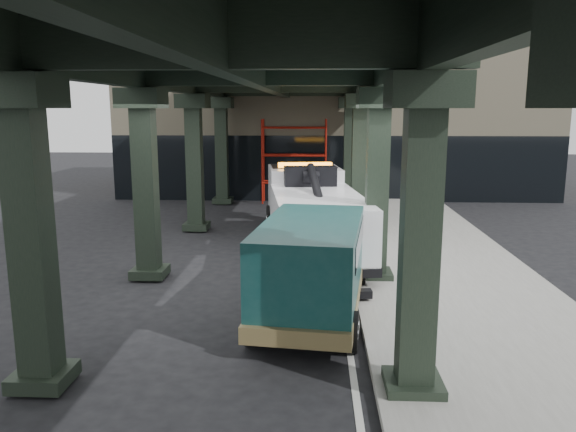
# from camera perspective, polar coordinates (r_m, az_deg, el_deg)

# --- Properties ---
(ground) EXTENTS (90.00, 90.00, 0.00)m
(ground) POSITION_cam_1_polar(r_m,az_deg,el_deg) (13.15, -1.84, -9.13)
(ground) COLOR black
(ground) RESTS_ON ground
(sidewalk) EXTENTS (5.00, 40.00, 0.15)m
(sidewalk) POSITION_cam_1_polar(r_m,az_deg,el_deg) (15.38, 15.85, -6.26)
(sidewalk) COLOR gray
(sidewalk) RESTS_ON ground
(lane_stripe) EXTENTS (0.12, 38.00, 0.01)m
(lane_stripe) POSITION_cam_1_polar(r_m,az_deg,el_deg) (15.02, 5.31, -6.57)
(lane_stripe) COLOR silver
(lane_stripe) RESTS_ON ground
(viaduct) EXTENTS (7.40, 32.00, 6.40)m
(viaduct) POSITION_cam_1_polar(r_m,az_deg,el_deg) (14.41, -2.95, 14.70)
(viaduct) COLOR black
(viaduct) RESTS_ON ground
(building) EXTENTS (22.00, 10.00, 8.00)m
(building) POSITION_cam_1_polar(r_m,az_deg,el_deg) (32.33, 4.62, 9.97)
(building) COLOR #C6B793
(building) RESTS_ON ground
(scaffolding) EXTENTS (3.08, 0.88, 4.00)m
(scaffolding) POSITION_cam_1_polar(r_m,az_deg,el_deg) (27.08, 0.65, 5.82)
(scaffolding) COLOR #AD190D
(scaffolding) RESTS_ON ground
(tow_truck) EXTENTS (3.41, 8.82, 2.82)m
(tow_truck) POSITION_cam_1_polar(r_m,az_deg,el_deg) (17.58, 2.37, 0.64)
(tow_truck) COLOR black
(tow_truck) RESTS_ON ground
(towed_van) EXTENTS (2.71, 5.59, 2.18)m
(towed_van) POSITION_cam_1_polar(r_m,az_deg,el_deg) (12.21, 2.57, -4.93)
(towed_van) COLOR #113E3D
(towed_van) RESTS_ON ground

